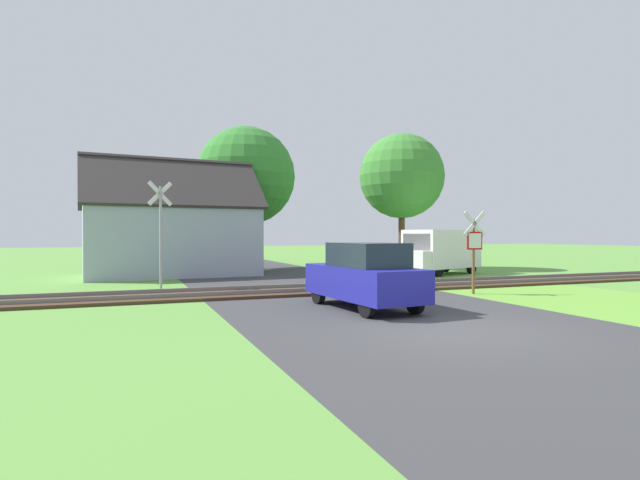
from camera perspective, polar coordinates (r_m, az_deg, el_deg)
ground_plane at (r=10.87m, az=14.38°, el=-9.98°), size 160.00×160.00×0.00m
road_asphalt at (r=12.53m, az=9.00°, el=-8.55°), size 8.19×80.00×0.01m
rail_track at (r=17.60m, az=-0.35°, el=-5.72°), size 60.00×2.60×0.22m
stop_sign_near at (r=17.52m, az=17.19°, el=-0.64°), size 0.88×0.15×2.80m
crossing_sign_far at (r=18.29m, az=-17.76°, el=1.28°), size 0.85×0.26×3.88m
house at (r=25.72m, az=-16.68°, el=0.34°), size 8.70×6.16×5.81m
tree_center at (r=29.69m, az=-8.46°, el=7.22°), size 5.74×5.74×8.31m
tree_right at (r=30.09m, az=9.32°, el=7.20°), size 5.00×5.00×7.98m
mail_truck at (r=25.83m, az=13.58°, el=-1.10°), size 5.24×3.43×2.24m
parked_car at (r=13.49m, az=5.09°, el=-4.08°), size 1.95×4.12×1.78m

